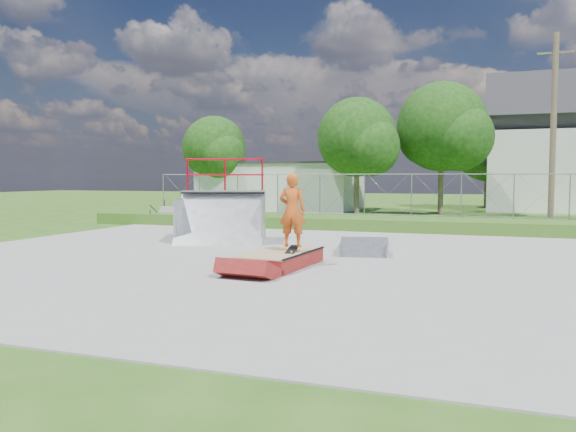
{
  "coord_description": "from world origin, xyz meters",
  "views": [
    {
      "loc": [
        4.92,
        -13.45,
        2.17
      ],
      "look_at": [
        -0.16,
        0.98,
        1.1
      ],
      "focal_mm": 35.0,
      "sensor_mm": 36.0,
      "label": 1
    }
  ],
  "objects_px": {
    "skater": "(292,213)",
    "flat_bank_ramp": "(364,248)",
    "grind_box": "(281,260)",
    "quarter_pipe": "(221,200)"
  },
  "relations": [
    {
      "from": "flat_bank_ramp",
      "to": "skater",
      "type": "distance_m",
      "value": 3.02
    },
    {
      "from": "grind_box",
      "to": "quarter_pipe",
      "type": "height_order",
      "value": "quarter_pipe"
    },
    {
      "from": "skater",
      "to": "grind_box",
      "type": "bearing_deg",
      "value": 20.99
    },
    {
      "from": "flat_bank_ramp",
      "to": "skater",
      "type": "relative_size",
      "value": 0.81
    },
    {
      "from": "quarter_pipe",
      "to": "skater",
      "type": "height_order",
      "value": "quarter_pipe"
    },
    {
      "from": "flat_bank_ramp",
      "to": "skater",
      "type": "xyz_separation_m",
      "value": [
        -1.22,
        -2.53,
        1.1
      ]
    },
    {
      "from": "grind_box",
      "to": "quarter_pipe",
      "type": "relative_size",
      "value": 0.94
    },
    {
      "from": "quarter_pipe",
      "to": "skater",
      "type": "relative_size",
      "value": 1.59
    },
    {
      "from": "skater",
      "to": "flat_bank_ramp",
      "type": "bearing_deg",
      "value": -121.06
    },
    {
      "from": "grind_box",
      "to": "flat_bank_ramp",
      "type": "relative_size",
      "value": 1.85
    }
  ]
}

